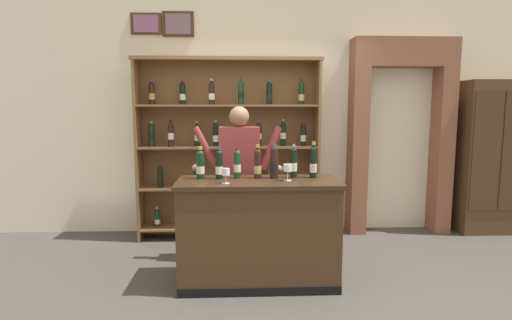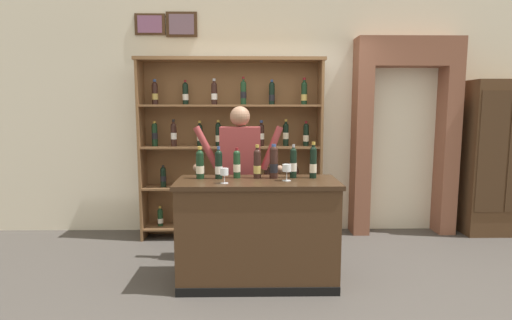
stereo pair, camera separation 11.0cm
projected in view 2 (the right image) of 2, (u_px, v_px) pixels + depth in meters
The scene contains 16 objects.
ground_plane at pixel (276, 283), 3.80m from camera, with size 14.00×14.00×0.02m, color #47423D.
back_wall at pixel (268, 96), 5.30m from camera, with size 12.00×0.19×3.56m.
wine_shelf at pixel (231, 143), 5.01m from camera, with size 2.26×0.34×2.22m.
archway_doorway at pixel (403, 125), 5.23m from camera, with size 1.32×0.45×2.49m.
side_cabinet at pixel (497, 158), 5.16m from camera, with size 0.79×0.44×1.97m.
tasting_counter at pixel (257, 232), 3.73m from camera, with size 1.47×0.62×0.97m.
shopkeeper at pixel (240, 166), 4.22m from camera, with size 0.95×0.22×1.64m.
tasting_bottle_vin_santo at pixel (200, 164), 3.74m from camera, with size 0.08×0.08×0.30m.
tasting_bottle_rosso at pixel (219, 164), 3.73m from camera, with size 0.07×0.07×0.30m.
tasting_bottle_brunello at pixel (237, 164), 3.77m from camera, with size 0.07×0.07×0.28m.
tasting_bottle_chianti at pixel (257, 163), 3.76m from camera, with size 0.07×0.07×0.32m.
tasting_bottle_super_tuscan at pixel (274, 162), 3.75m from camera, with size 0.08×0.08×0.32m.
tasting_bottle_prosecco at pixel (293, 163), 3.78m from camera, with size 0.07×0.07×0.32m.
tasting_bottle_bianco at pixel (313, 162), 3.77m from camera, with size 0.07×0.07×0.34m.
wine_glass_center at pixel (224, 173), 3.50m from camera, with size 0.07×0.07×0.13m.
wine_glass_right at pixel (287, 169), 3.63m from camera, with size 0.08×0.08×0.15m.
Camera 2 is at (-0.24, -3.62, 1.62)m, focal length 28.35 mm.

